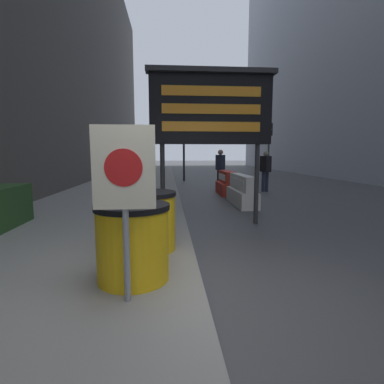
{
  "coord_description": "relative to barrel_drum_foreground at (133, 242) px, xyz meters",
  "views": [
    {
      "loc": [
        -0.37,
        -2.95,
        1.56
      ],
      "look_at": [
        0.47,
        7.45,
        0.2
      ],
      "focal_mm": 28.0,
      "sensor_mm": 36.0,
      "label": 1
    }
  ],
  "objects": [
    {
      "name": "ground_plane",
      "position": [
        0.77,
        -0.33,
        -0.57
      ],
      "size": [
        120.0,
        120.0,
        0.0
      ],
      "primitive_type": "plane",
      "color": "#3F3F42"
    },
    {
      "name": "barrel_drum_foreground",
      "position": [
        0.0,
        0.0,
        0.0
      ],
      "size": [
        0.83,
        0.83,
        0.86
      ],
      "color": "yellow",
      "rests_on": "sidewalk_left"
    },
    {
      "name": "barrel_drum_middle",
      "position": [
        0.1,
        1.06,
        0.0
      ],
      "size": [
        0.83,
        0.83,
        0.86
      ],
      "color": "yellow",
      "rests_on": "sidewalk_left"
    },
    {
      "name": "warning_sign",
      "position": [
        -0.0,
        -0.52,
        0.72
      ],
      "size": [
        0.57,
        0.08,
        1.67
      ],
      "color": "gray",
      "rests_on": "sidewalk_left"
    },
    {
      "name": "message_board",
      "position": [
        1.31,
        3.12,
        1.9
      ],
      "size": [
        2.69,
        0.36,
        3.28
      ],
      "color": "#28282B",
      "rests_on": "ground_plane"
    },
    {
      "name": "jersey_barrier_white",
      "position": [
        2.63,
        5.56,
        -0.17
      ],
      "size": [
        0.52,
        2.1,
        0.91
      ],
      "color": "silver",
      "rests_on": "ground_plane"
    },
    {
      "name": "jersey_barrier_red_striped",
      "position": [
        2.63,
        7.87,
        -0.18
      ],
      "size": [
        0.62,
        1.61,
        0.89
      ],
      "color": "red",
      "rests_on": "ground_plane"
    },
    {
      "name": "traffic_cone_near",
      "position": [
        2.95,
        5.83,
        -0.24
      ],
      "size": [
        0.38,
        0.38,
        0.68
      ],
      "color": "black",
      "rests_on": "ground_plane"
    },
    {
      "name": "traffic_light_near_curb",
      "position": [
        1.31,
        13.58,
        2.29
      ],
      "size": [
        0.28,
        0.44,
        3.95
      ],
      "color": "#2D2D30",
      "rests_on": "ground_plane"
    },
    {
      "name": "traffic_light_far_side",
      "position": [
        7.38,
        17.04,
        2.03
      ],
      "size": [
        0.28,
        0.45,
        3.57
      ],
      "color": "#2D2D30",
      "rests_on": "ground_plane"
    },
    {
      "name": "pedestrian_worker",
      "position": [
        2.71,
        9.82,
        0.44
      ],
      "size": [
        0.48,
        0.52,
        1.71
      ],
      "rotation": [
        0.0,
        0.0,
        4.11
      ],
      "color": "#333338",
      "rests_on": "ground_plane"
    },
    {
      "name": "pedestrian_passerby",
      "position": [
        4.35,
        8.59,
        0.41
      ],
      "size": [
        0.38,
        0.49,
        1.66
      ],
      "rotation": [
        0.0,
        0.0,
        5.02
      ],
      "color": "#23283D",
      "rests_on": "ground_plane"
    }
  ]
}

